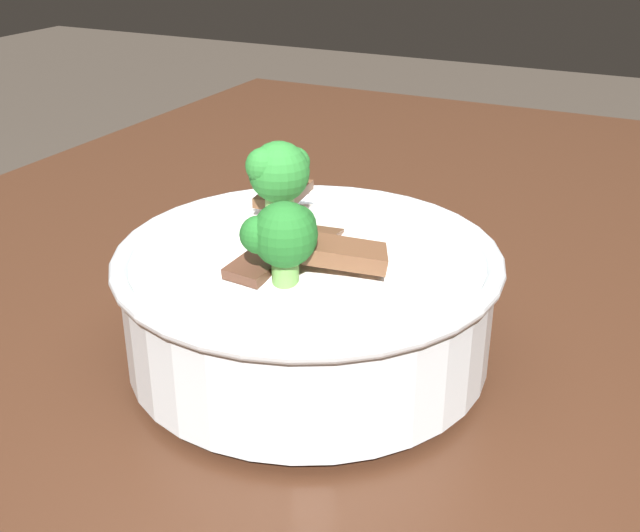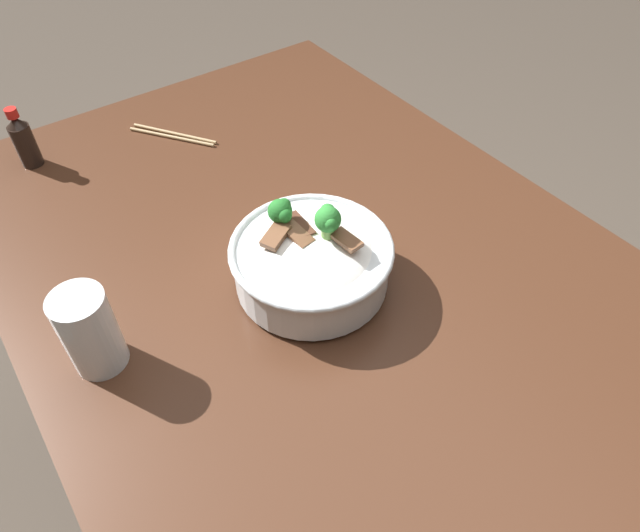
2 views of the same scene
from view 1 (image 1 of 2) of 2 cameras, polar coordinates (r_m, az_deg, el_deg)
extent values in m
cube|color=#472819|center=(0.61, -2.09, -6.24)|extent=(1.52, 0.95, 0.04)
cube|color=#472819|center=(1.50, -2.93, -3.22)|extent=(0.07, 0.07, 0.74)
cylinder|color=silver|center=(0.57, -0.82, -6.46)|extent=(0.13, 0.13, 0.01)
cylinder|color=silver|center=(0.55, -0.85, -2.82)|extent=(0.25, 0.25, 0.07)
torus|color=silver|center=(0.53, -0.87, 0.69)|extent=(0.26, 0.26, 0.01)
ellipsoid|color=white|center=(0.54, -0.86, -0.82)|extent=(0.21, 0.21, 0.07)
cube|color=#563323|center=(0.49, -3.43, 0.82)|extent=(0.07, 0.03, 0.01)
cube|color=brown|center=(0.50, -0.61, 1.87)|extent=(0.06, 0.03, 0.02)
cube|color=brown|center=(0.57, -2.58, 5.15)|extent=(0.05, 0.03, 0.01)
cube|color=brown|center=(0.48, 1.78, 0.90)|extent=(0.05, 0.06, 0.02)
cylinder|color=#6BA84C|center=(0.47, -2.48, -0.29)|extent=(0.02, 0.02, 0.02)
sphere|color=#237028|center=(0.46, -2.53, 2.24)|extent=(0.04, 0.04, 0.04)
sphere|color=#237028|center=(0.47, -1.68, 2.95)|extent=(0.02, 0.02, 0.02)
sphere|color=#237028|center=(0.46, -4.38, 2.23)|extent=(0.02, 0.02, 0.02)
cylinder|color=#7AB256|center=(0.54, -2.86, 3.83)|extent=(0.02, 0.02, 0.03)
sphere|color=#2D8433|center=(0.53, -2.93, 6.68)|extent=(0.04, 0.04, 0.04)
sphere|color=#2D8433|center=(0.54, -1.80, 7.37)|extent=(0.02, 0.02, 0.02)
sphere|color=#2D8433|center=(0.52, -4.38, 7.16)|extent=(0.02, 0.02, 0.02)
camera|label=2|loc=(1.03, 44.91, 42.26)|focal=32.01mm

